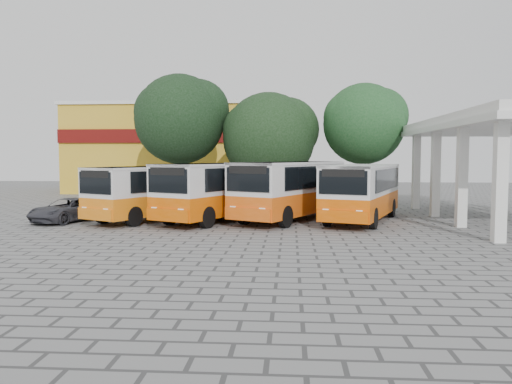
# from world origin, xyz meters

# --- Properties ---
(ground) EXTENTS (90.00, 90.00, 0.00)m
(ground) POSITION_xyz_m (0.00, 0.00, 0.00)
(ground) COLOR slate
(ground) RESTS_ON ground
(terminal_shelter) EXTENTS (6.80, 15.80, 5.40)m
(terminal_shelter) POSITION_xyz_m (10.50, 4.00, 4.91)
(terminal_shelter) COLOR silver
(terminal_shelter) RESTS_ON ground
(shophouse_block) EXTENTS (20.40, 10.40, 8.30)m
(shophouse_block) POSITION_xyz_m (-11.00, 25.99, 4.16)
(shophouse_block) COLOR gold
(shophouse_block) RESTS_ON ground
(bus_far_left) EXTENTS (5.76, 8.47, 2.84)m
(bus_far_left) POSITION_xyz_m (-7.52, 3.62, 1.64)
(bus_far_left) COLOR orange
(bus_far_left) RESTS_ON ground
(bus_centre_left) EXTENTS (5.90, 8.96, 3.01)m
(bus_centre_left) POSITION_xyz_m (-3.99, 3.48, 1.74)
(bus_centre_left) COLOR #D05000
(bus_centre_left) RESTS_ON ground
(bus_centre_right) EXTENTS (6.24, 9.18, 3.08)m
(bus_centre_right) POSITION_xyz_m (-0.23, 3.93, 1.78)
(bus_centre_right) COLOR #DA530B
(bus_centre_right) RESTS_ON ground
(bus_far_right) EXTENTS (5.12, 8.69, 2.93)m
(bus_far_right) POSITION_xyz_m (3.45, 3.64, 1.70)
(bus_far_right) COLOR #D24E00
(bus_far_right) RESTS_ON ground
(tree_left) EXTENTS (6.90, 6.58, 9.38)m
(tree_left) POSITION_xyz_m (-8.30, 13.92, 6.31)
(tree_left) COLOR black
(tree_left) RESTS_ON ground
(tree_middle) EXTENTS (6.96, 6.62, 7.98)m
(tree_middle) POSITION_xyz_m (-1.77, 13.70, 4.89)
(tree_middle) COLOR #382C19
(tree_middle) RESTS_ON ground
(tree_right) EXTENTS (5.95, 5.67, 8.49)m
(tree_right) POSITION_xyz_m (4.91, 13.18, 5.84)
(tree_right) COLOR #3C2310
(tree_right) RESTS_ON ground
(parked_car) EXTENTS (3.30, 4.74, 1.20)m
(parked_car) POSITION_xyz_m (-11.76, 2.52, 0.60)
(parked_car) COLOR #313139
(parked_car) RESTS_ON ground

